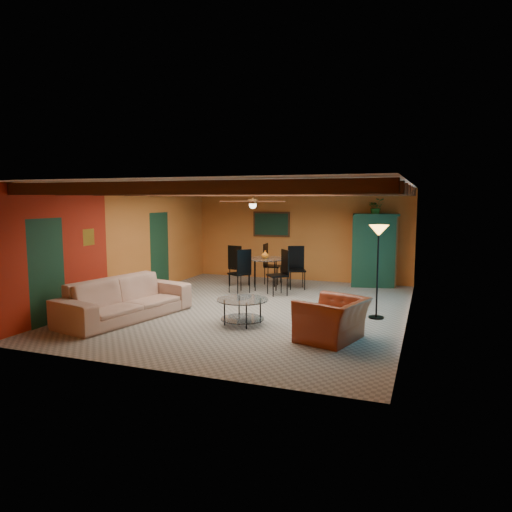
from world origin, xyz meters
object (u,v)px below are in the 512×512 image
at_px(vase, 265,242).
at_px(floor_lamp, 378,272).
at_px(sofa, 126,299).
at_px(armchair, 332,320).
at_px(coffee_table, 243,311).
at_px(dining_table, 265,268).
at_px(potted_plant, 376,207).
at_px(armoire, 375,251).

bearing_deg(vase, floor_lamp, -34.41).
relative_size(sofa, floor_lamp, 1.47).
relative_size(armchair, coffee_table, 1.13).
bearing_deg(vase, dining_table, 180.00).
bearing_deg(potted_plant, armoire, 0.00).
bearing_deg(armoire, dining_table, -164.33).
bearing_deg(floor_lamp, dining_table, 145.59).
bearing_deg(floor_lamp, sofa, -159.31).
distance_m(sofa, coffee_table, 2.42).
relative_size(armchair, vase, 5.39).
distance_m(sofa, floor_lamp, 5.11).
relative_size(coffee_table, dining_table, 0.45).
bearing_deg(sofa, floor_lamp, -56.58).
height_order(armchair, floor_lamp, floor_lamp).
xyz_separation_m(floor_lamp, vase, (-3.15, 2.16, 0.30)).
xyz_separation_m(armchair, floor_lamp, (0.55, 1.82, 0.59)).
distance_m(armoire, potted_plant, 1.21).
height_order(sofa, armchair, sofa).
relative_size(coffee_table, potted_plant, 2.10).
xyz_separation_m(dining_table, potted_plant, (2.70, 1.45, 1.61)).
bearing_deg(dining_table, armchair, -56.83).
height_order(dining_table, floor_lamp, floor_lamp).
bearing_deg(potted_plant, armchair, -91.02).
xyz_separation_m(floor_lamp, potted_plant, (-0.45, 3.61, 1.23)).
height_order(armchair, potted_plant, potted_plant).
bearing_deg(floor_lamp, coffee_table, -149.72).
height_order(armchair, vase, vase).
distance_m(coffee_table, dining_table, 3.64).
bearing_deg(armchair, vase, -130.48).
height_order(armoire, potted_plant, potted_plant).
bearing_deg(dining_table, vase, 0.00).
height_order(coffee_table, dining_table, dining_table).
bearing_deg(sofa, dining_table, -9.40).
bearing_deg(armchair, coffee_table, -87.13).
bearing_deg(vase, potted_plant, 28.26).
bearing_deg(vase, coffee_table, -77.65).
xyz_separation_m(sofa, armoire, (4.31, 5.40, 0.57)).
height_order(sofa, armoire, armoire).
xyz_separation_m(armoire, vase, (-2.70, -1.45, 0.28)).
xyz_separation_m(coffee_table, floor_lamp, (2.37, 1.39, 0.70)).
xyz_separation_m(dining_table, vase, (0.00, 0.00, 0.68)).
xyz_separation_m(armoire, potted_plant, (0.00, 0.00, 1.21)).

